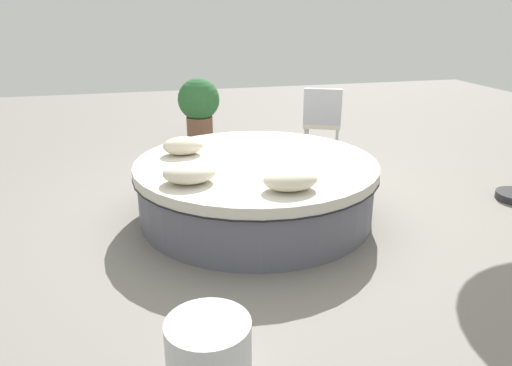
# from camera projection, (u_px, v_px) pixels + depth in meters

# --- Properties ---
(ground_plane) EXTENTS (16.00, 16.00, 0.00)m
(ground_plane) POSITION_uv_depth(u_px,v_px,m) (256.00, 215.00, 4.98)
(ground_plane) COLOR gray
(round_bed) EXTENTS (2.42, 2.42, 0.59)m
(round_bed) POSITION_uv_depth(u_px,v_px,m) (256.00, 188.00, 4.87)
(round_bed) COLOR #595966
(round_bed) RESTS_ON ground_plane
(throw_pillow_0) EXTENTS (0.42, 0.29, 0.18)m
(throw_pillow_0) POSITION_uv_depth(u_px,v_px,m) (183.00, 146.00, 4.95)
(throw_pillow_0) COLOR beige
(throw_pillow_0) RESTS_ON round_bed
(throw_pillow_1) EXTENTS (0.46, 0.37, 0.18)m
(throw_pillow_1) POSITION_uv_depth(u_px,v_px,m) (189.00, 173.00, 4.17)
(throw_pillow_1) COLOR beige
(throw_pillow_1) RESTS_ON round_bed
(throw_pillow_2) EXTENTS (0.47, 0.33, 0.18)m
(throw_pillow_2) POSITION_uv_depth(u_px,v_px,m) (290.00, 180.00, 4.00)
(throw_pillow_2) COLOR beige
(throw_pillow_2) RESTS_ON round_bed
(patio_chair) EXTENTS (0.68, 0.67, 0.98)m
(patio_chair) POSITION_uv_depth(u_px,v_px,m) (322.00, 117.00, 6.76)
(patio_chair) COLOR #B7B7BC
(patio_chair) RESTS_ON ground_plane
(planter) EXTENTS (0.63, 0.63, 1.03)m
(planter) POSITION_uv_depth(u_px,v_px,m) (199.00, 107.00, 7.24)
(planter) COLOR brown
(planter) RESTS_ON ground_plane
(side_table) EXTENTS (0.48, 0.48, 0.45)m
(side_table) POSITION_uv_depth(u_px,v_px,m) (209.00, 356.00, 2.65)
(side_table) COLOR #B7B7BC
(side_table) RESTS_ON ground_plane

